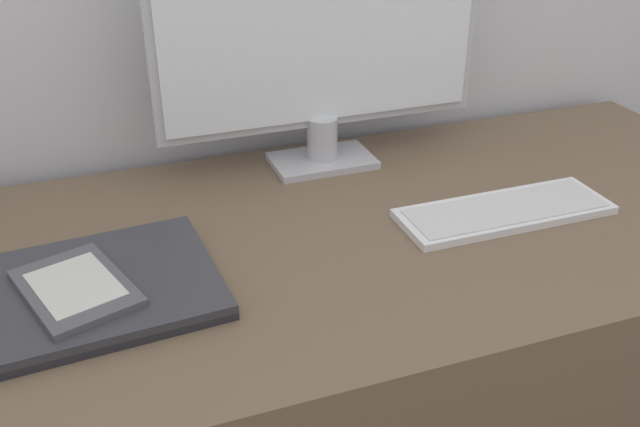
{
  "coord_description": "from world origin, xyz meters",
  "views": [
    {
      "loc": [
        -0.36,
        -0.63,
        1.24
      ],
      "look_at": [
        -0.07,
        0.16,
        0.78
      ],
      "focal_mm": 40.0,
      "sensor_mm": 36.0,
      "label": 1
    }
  ],
  "objects": [
    {
      "name": "desk",
      "position": [
        0.0,
        0.2,
        0.36
      ],
      "size": [
        1.45,
        0.63,
        0.72
      ],
      "color": "brown",
      "rests_on": "ground_plane"
    },
    {
      "name": "monitor",
      "position": [
        0.03,
        0.43,
        0.95
      ],
      "size": [
        0.55,
        0.11,
        0.43
      ],
      "color": "#B7B7BC",
      "rests_on": "desk"
    },
    {
      "name": "keyboard",
      "position": [
        0.23,
        0.16,
        0.72
      ],
      "size": [
        0.33,
        0.11,
        0.01
      ],
      "color": "silver",
      "rests_on": "desk"
    },
    {
      "name": "laptop",
      "position": [
        -0.37,
        0.15,
        0.73
      ],
      "size": [
        0.31,
        0.26,
        0.02
      ],
      "color": "#232328",
      "rests_on": "desk"
    },
    {
      "name": "ereader",
      "position": [
        -0.39,
        0.14,
        0.74
      ],
      "size": [
        0.16,
        0.19,
        0.01
      ],
      "color": "#4C4C51",
      "rests_on": "laptop"
    }
  ]
}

